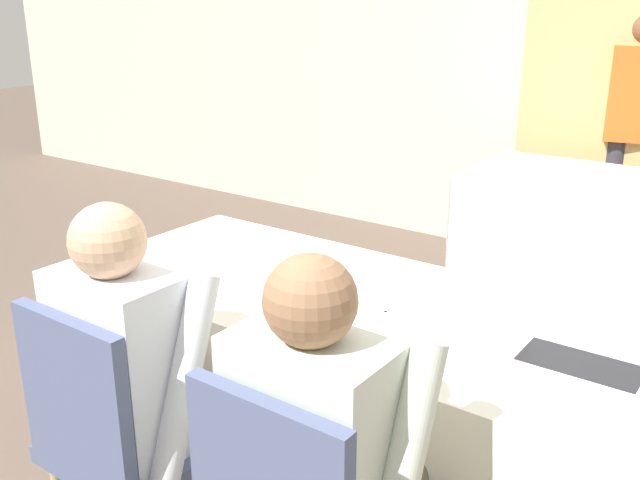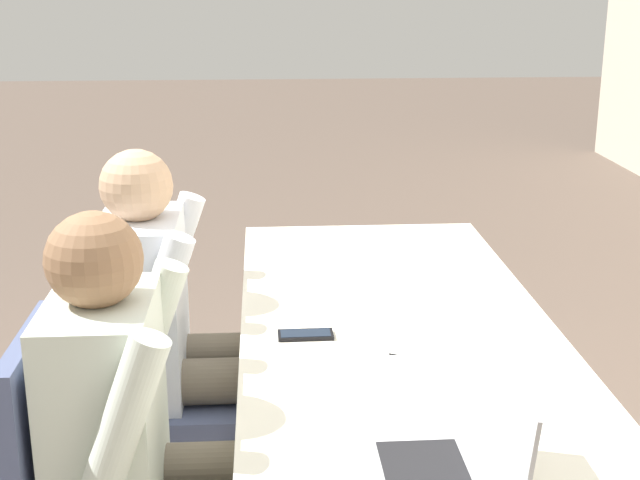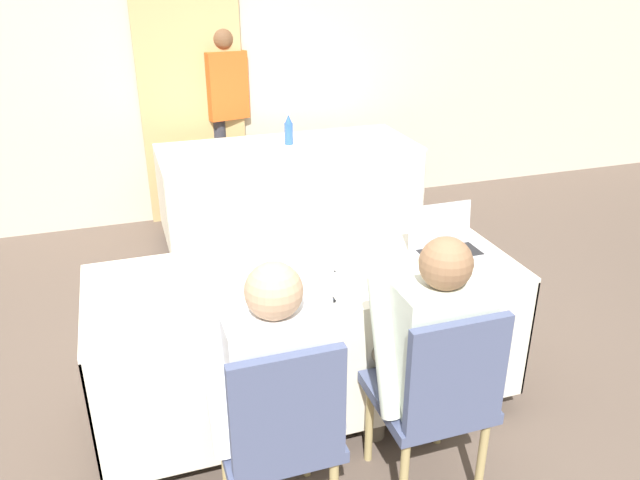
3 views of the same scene
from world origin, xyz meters
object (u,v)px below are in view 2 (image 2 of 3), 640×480
(cell_phone, at_px, (306,335))
(laptop, at_px, (451,471))
(person_checkered_shirt, at_px, (172,324))
(person_white_shirt, at_px, (144,438))
(chair_near_left, at_px, (139,376))

(cell_phone, bearing_deg, laptop, 16.08)
(person_checkered_shirt, xyz_separation_m, person_white_shirt, (0.64, 0.00, 0.00))
(chair_near_left, height_order, person_white_shirt, person_white_shirt)
(laptop, height_order, cell_phone, laptop)
(cell_phone, distance_m, person_checkered_shirt, 0.50)
(laptop, xyz_separation_m, cell_phone, (-0.71, -0.22, -0.04))
(chair_near_left, height_order, person_checkered_shirt, person_checkered_shirt)
(chair_near_left, relative_size, person_checkered_shirt, 0.78)
(chair_near_left, bearing_deg, person_white_shirt, -170.85)
(chair_near_left, xyz_separation_m, person_checkered_shirt, (-0.00, 0.10, 0.16))
(laptop, bearing_deg, person_white_shirt, -124.36)
(cell_phone, bearing_deg, person_checkered_shirt, -132.82)
(laptop, distance_m, person_checkered_shirt, 1.20)
(cell_phone, height_order, person_white_shirt, person_white_shirt)
(laptop, distance_m, chair_near_left, 1.28)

